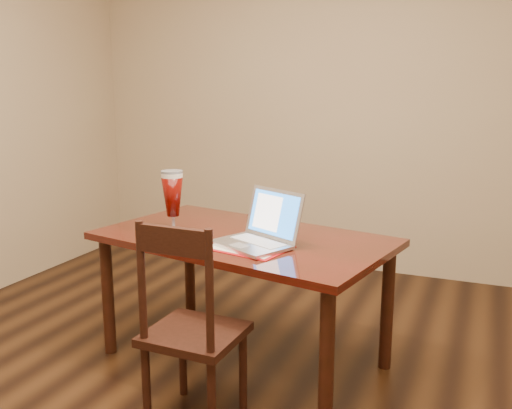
% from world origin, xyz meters
% --- Properties ---
extents(room_shell, '(4.51, 5.01, 2.71)m').
position_xyz_m(room_shell, '(0.00, 0.00, 1.76)').
color(room_shell, tan).
rests_on(room_shell, ground).
extents(dining_table, '(1.63, 1.11, 1.03)m').
position_xyz_m(dining_table, '(-0.18, 0.71, 0.63)').
color(dining_table, '#4B0E0A').
rests_on(dining_table, ground).
extents(dining_chair, '(0.40, 0.39, 0.93)m').
position_xyz_m(dining_chair, '(-0.13, 0.09, 0.44)').
color(dining_chair, black).
rests_on(dining_chair, ground).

